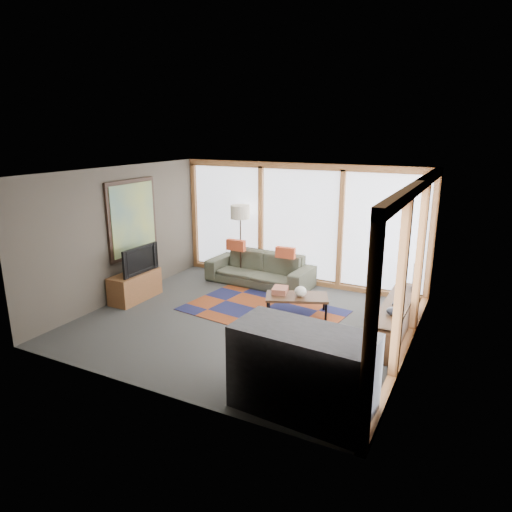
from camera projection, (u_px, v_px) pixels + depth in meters
The scene contains 17 objects.
ground at pixel (246, 322), 8.02m from camera, with size 5.50×5.50×0.00m, color #32312F.
room_envelope at pixel (286, 233), 7.87m from camera, with size 5.52×5.02×2.62m.
rug at pixel (263, 310), 8.51m from camera, with size 2.82×1.81×0.01m, color maroon.
sofa at pixel (260, 269), 9.90m from camera, with size 2.31×0.90×0.68m, color #343729.
pillow_left at pixel (236, 245), 10.08m from camera, with size 0.44×0.13×0.24m, color #B54323.
pillow_right at pixel (285, 253), 9.48m from camera, with size 0.41×0.12×0.23m, color #B54323.
floor_lamp at pixel (241, 243), 10.10m from camera, with size 0.42×0.42×1.68m, color black, non-canonical shape.
coffee_table at pixel (297, 305), 8.27m from camera, with size 1.11×0.55×0.37m, color black, non-canonical shape.
book_stack at pixel (280, 290), 8.35m from camera, with size 0.26×0.32×0.11m, color brown.
vase at pixel (300, 291), 8.16m from camera, with size 0.22×0.22×0.19m, color beige.
bookshelf at pixel (395, 319), 7.44m from camera, with size 0.41×2.23×0.56m, color black, non-canonical shape.
bowl_a at pixel (393, 311), 6.89m from camera, with size 0.22×0.22×0.11m, color black.
bowl_b at pixel (397, 304), 7.19m from camera, with size 0.16×0.16×0.08m, color black.
shelf_picture at pixel (415, 278), 7.93m from camera, with size 0.04×0.33×0.43m, color black.
tv_console at pixel (135, 286), 9.01m from camera, with size 0.46×1.10×0.55m, color brown.
television at pixel (137, 259), 8.89m from camera, with size 0.94×0.12×0.54m, color black.
bar_counter at pixel (303, 371), 5.35m from camera, with size 1.66×0.77×1.05m, color black.
Camera 1 is at (3.54, -6.52, 3.26)m, focal length 32.00 mm.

